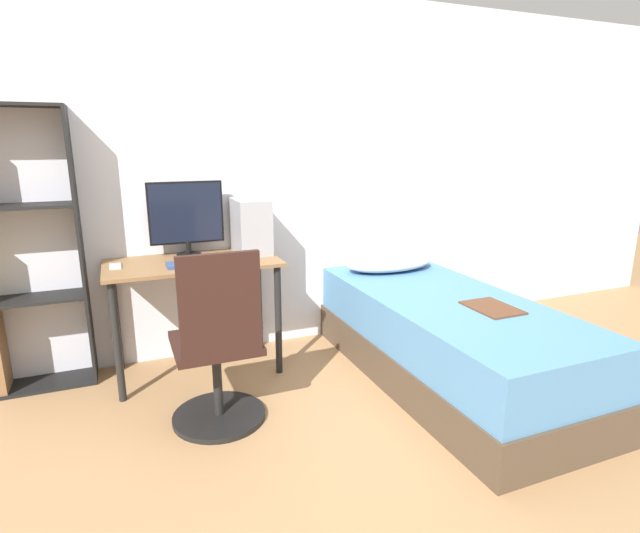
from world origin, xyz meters
TOP-DOWN VIEW (x-y plane):
  - ground_plane at (0.00, 0.00)m, footprint 14.00×14.00m
  - wall_back at (0.00, 1.34)m, footprint 8.00×0.05m
  - desk at (-0.55, 1.03)m, footprint 1.08×0.57m
  - office_chair at (-0.55, 0.32)m, footprint 0.51×0.51m
  - bed at (0.90, 0.30)m, footprint 0.91×2.02m
  - pillow at (0.90, 1.05)m, footprint 0.69×0.36m
  - magazine at (1.01, 0.05)m, footprint 0.24×0.32m
  - monitor at (-0.55, 1.22)m, footprint 0.48×0.16m
  - keyboard at (-0.51, 0.92)m, footprint 0.42×0.15m
  - pc_tower at (-0.14, 1.13)m, footprint 0.21×0.34m
  - mouse at (-0.25, 0.92)m, footprint 0.06×0.09m
  - phone at (-1.01, 1.05)m, footprint 0.07×0.14m

SIDE VIEW (x-z plane):
  - ground_plane at x=0.00m, z-range 0.00..0.00m
  - bed at x=0.90m, z-range 0.00..0.54m
  - office_chair at x=-0.55m, z-range -0.11..0.88m
  - magazine at x=1.01m, z-range 0.55..0.56m
  - pillow at x=0.90m, z-range 0.55..0.66m
  - desk at x=-0.55m, z-range 0.25..1.01m
  - phone at x=-1.01m, z-range 0.76..0.77m
  - keyboard at x=-0.51m, z-range 0.76..0.78m
  - mouse at x=-0.25m, z-range 0.76..0.78m
  - pc_tower at x=-0.14m, z-range 0.76..1.12m
  - monitor at x=-0.55m, z-range 0.78..1.27m
  - wall_back at x=0.00m, z-range 0.00..2.50m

